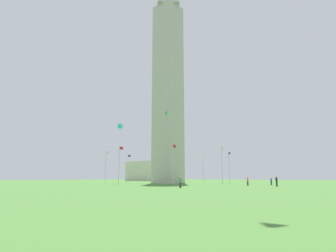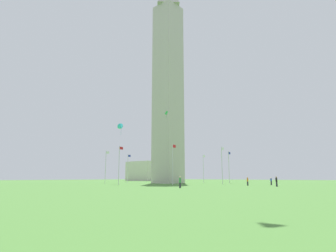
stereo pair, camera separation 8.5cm
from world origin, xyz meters
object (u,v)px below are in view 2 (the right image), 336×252
flagpole_n (203,167)px  flagpole_se (106,165)px  flagpole_ne (165,168)px  person_orange_shirt (248,181)px  flagpole_s (119,163)px  obelisk_monument (168,79)px  flagpole_e (128,167)px  distant_building (154,171)px  flagpole_nw (229,166)px  flagpole_w (222,164)px  person_green_shirt (180,182)px  person_blue_shirt (271,181)px  kite_green_box (166,113)px  flagpole_sw (173,162)px  kite_cyan_delta (121,127)px  person_black_shirt (277,182)px

flagpole_n → flagpole_se: size_ratio=1.00×
flagpole_ne → person_orange_shirt: size_ratio=5.19×
flagpole_se → flagpole_s: size_ratio=1.00×
obelisk_monument → flagpole_se: (-11.93, 11.99, -25.00)m
flagpole_e → distant_building: 50.63m
flagpole_n → flagpole_nw: (-4.97, -11.99, 0.00)m
obelisk_monument → flagpole_s: (-16.90, 0.00, -25.00)m
flagpole_n → flagpole_nw: same height
flagpole_e → flagpole_s: same height
flagpole_n → flagpole_e: bearing=135.0°
flagpole_w → flagpole_nw: bearing=22.5°
flagpole_ne → flagpole_s: (-28.94, -11.99, 0.00)m
person_green_shirt → person_blue_shirt: person_green_shirt is taller
flagpole_nw → kite_green_box: (-18.79, 6.53, 12.83)m
flagpole_n → flagpole_sw: 31.33m
kite_green_box → flagpole_ne: bearing=42.9°
person_blue_shirt → obelisk_monument: bearing=-2.7°
kite_cyan_delta → flagpole_n: bearing=-6.2°
flagpole_se → person_black_shirt: 44.66m
distant_building → flagpole_sw: bearing=-132.5°
flagpole_w → person_orange_shirt: 10.60m
person_orange_shirt → person_black_shirt: bearing=174.5°
person_green_shirt → person_blue_shirt: size_ratio=1.11×
person_black_shirt → distant_building: (48.76, 78.46, 3.59)m
flagpole_ne → flagpole_n: bearing=-67.5°
person_green_shirt → person_black_shirt: (16.39, -8.63, -0.00)m
flagpole_se → flagpole_w: 31.33m
flagpole_w → flagpole_n: bearing=45.0°
flagpole_nw → person_green_shirt: flagpole_nw is taller
flagpole_s → kite_cyan_delta: (2.94, 3.38, 9.25)m
flagpole_w → flagpole_sw: bearing=157.5°
flagpole_ne → person_orange_shirt: (-16.84, -37.51, -3.94)m
flagpole_se → flagpole_s: 12.98m
kite_green_box → person_orange_shirt: bearing=-84.4°
person_blue_shirt → kite_cyan_delta: bearing=20.7°
flagpole_s → flagpole_w: size_ratio=1.00×
person_orange_shirt → flagpole_e: bearing=8.8°
flagpole_w → flagpole_s: bearing=135.0°
flagpole_sw → kite_cyan_delta: (-2.02, 15.37, 9.25)m
distant_building → kite_cyan_delta: bearing=-142.3°
flagpole_nw → kite_green_box: bearing=160.8°
flagpole_se → person_black_shirt: (4.57, -44.26, -3.89)m
flagpole_nw → kite_green_box: size_ratio=4.83×
flagpole_se → person_orange_shirt: flagpole_se is taller
flagpole_sw → distant_building: (53.33, 58.18, -0.30)m
flagpole_w → person_orange_shirt: size_ratio=5.19×
obelisk_monument → flagpole_e: (0.06, 16.96, -25.00)m
flagpole_s → flagpole_sw: same height
flagpole_w → person_black_shirt: (-7.42, -15.31, -3.89)m
flagpole_s → flagpole_sw: 12.98m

